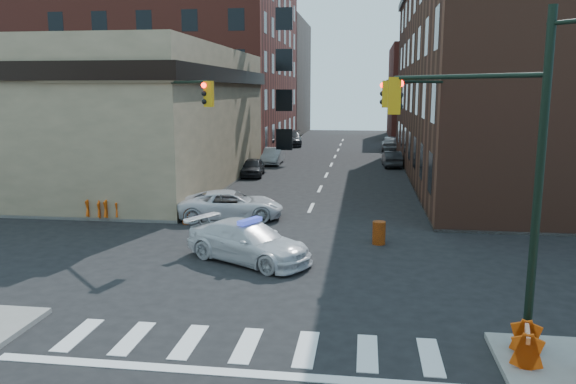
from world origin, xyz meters
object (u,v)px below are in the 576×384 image
(police_car, at_px, (248,242))
(barricade_nw_a, at_px, (109,209))
(pickup, at_px, (231,205))
(pedestrian_a, at_px, (112,190))
(barrel_bank, at_px, (188,214))
(barricade_se_a, at_px, (526,345))
(parked_car_wfar, at_px, (273,156))
(parked_car_wnear, at_px, (253,167))
(parked_car_enear, at_px, (392,159))
(barrel_road, at_px, (379,233))
(pedestrian_b, at_px, (92,198))

(police_car, height_order, barricade_nw_a, police_car)
(police_car, distance_m, pickup, 7.05)
(pedestrian_a, bearing_deg, barricade_nw_a, -46.76)
(barrel_bank, bearing_deg, barricade_nw_a, 178.57)
(police_car, distance_m, pedestrian_a, 12.45)
(pickup, height_order, barrel_bank, pickup)
(pedestrian_a, bearing_deg, barricade_se_a, -20.57)
(parked_car_wfar, relative_size, barricade_nw_a, 3.70)
(parked_car_wnear, relative_size, barrel_bank, 4.04)
(barrel_bank, bearing_deg, barricade_se_a, -46.19)
(parked_car_wnear, distance_m, parked_car_enear, 12.40)
(parked_car_wnear, distance_m, barrel_road, 19.73)
(barrel_road, height_order, barricade_nw_a, barricade_nw_a)
(pedestrian_b, bearing_deg, parked_car_wnear, 50.00)
(parked_car_wfar, relative_size, barrel_road, 4.45)
(parked_car_wfar, xyz_separation_m, barrel_bank, (-0.48, -22.20, -0.22))
(parked_car_enear, height_order, barricade_se_a, parked_car_enear)
(pickup, relative_size, barricade_nw_a, 4.45)
(parked_car_wnear, bearing_deg, pedestrian_b, -114.01)
(pedestrian_a, bearing_deg, parked_car_wnear, 88.40)
(pickup, xyz_separation_m, parked_car_enear, (8.74, 20.63, -0.06))
(police_car, bearing_deg, barricade_nw_a, 83.97)
(parked_car_enear, bearing_deg, barrel_road, 83.00)
(barricade_se_a, bearing_deg, police_car, 61.05)
(pedestrian_a, bearing_deg, barrel_bank, -8.19)
(pickup, relative_size, parked_car_wnear, 1.33)
(pickup, height_order, pedestrian_a, pedestrian_a)
(barricade_nw_a, bearing_deg, police_car, -43.86)
(pickup, xyz_separation_m, barrel_bank, (-1.83, -1.23, -0.23))
(barrel_bank, bearing_deg, pedestrian_b, 175.45)
(pedestrian_a, bearing_deg, pickup, 7.78)
(parked_car_enear, distance_m, barricade_se_a, 34.51)
(parked_car_wnear, relative_size, parked_car_wfar, 0.91)
(barricade_se_a, bearing_deg, parked_car_wfar, 31.38)
(pedestrian_a, xyz_separation_m, barricade_se_a, (17.23, -15.54, -0.46))
(pickup, distance_m, parked_car_wfar, 21.02)
(police_car, xyz_separation_m, parked_car_wnear, (-3.99, 20.64, -0.08))
(pickup, height_order, parked_car_enear, pickup)
(pickup, xyz_separation_m, parked_car_wnear, (-1.72, 13.97, -0.05))
(police_car, height_order, parked_car_wnear, police_car)
(barricade_se_a, bearing_deg, parked_car_enear, 15.46)
(barrel_bank, relative_size, barricade_se_a, 0.90)
(pickup, xyz_separation_m, barrel_road, (7.16, -3.65, -0.24))
(parked_car_enear, xyz_separation_m, barricade_nw_a, (-14.57, -21.76, -0.07))
(pedestrian_a, bearing_deg, barrel_road, 0.74)
(parked_car_enear, relative_size, barricade_nw_a, 3.45)
(barrel_bank, bearing_deg, barrel_road, -15.08)
(pickup, bearing_deg, pedestrian_a, 64.50)
(police_car, distance_m, barricade_nw_a, 9.82)
(police_car, relative_size, barricade_nw_a, 4.41)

